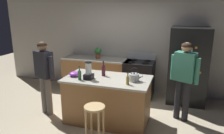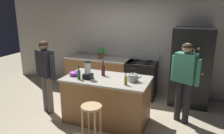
{
  "view_description": "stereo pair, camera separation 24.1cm",
  "coord_description": "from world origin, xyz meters",
  "px_view_note": "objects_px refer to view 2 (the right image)",
  "views": [
    {
      "loc": [
        1.35,
        -3.89,
        2.32
      ],
      "look_at": [
        0.0,
        0.3,
        1.09
      ],
      "focal_mm": 34.79,
      "sensor_mm": 36.0,
      "label": 1
    },
    {
      "loc": [
        1.58,
        -3.81,
        2.32
      ],
      "look_at": [
        0.0,
        0.3,
        1.09
      ],
      "focal_mm": 34.79,
      "sensor_mm": 36.0,
      "label": 2
    }
  ],
  "objects_px": {
    "refrigerator": "(191,67)",
    "tea_kettle": "(133,77)",
    "bar_stool": "(91,114)",
    "bottle_wine": "(103,70)",
    "stove_range": "(141,79)",
    "person_by_island_left": "(46,70)",
    "kitchen_island": "(107,100)",
    "blender_appliance": "(88,71)",
    "bottle_olive_oil": "(79,74)",
    "bottle_vinegar": "(126,80)",
    "person_by_sink_right": "(185,76)",
    "potted_plant": "(101,52)",
    "mixing_bowl": "(74,73)"
  },
  "relations": [
    {
      "from": "refrigerator",
      "to": "stove_range",
      "type": "distance_m",
      "value": 1.28
    },
    {
      "from": "bottle_olive_oil",
      "to": "mixing_bowl",
      "type": "distance_m",
      "value": 0.27
    },
    {
      "from": "person_by_island_left",
      "to": "potted_plant",
      "type": "distance_m",
      "value": 1.76
    },
    {
      "from": "blender_appliance",
      "to": "bottle_olive_oil",
      "type": "relative_size",
      "value": 1.28
    },
    {
      "from": "refrigerator",
      "to": "bottle_wine",
      "type": "xyz_separation_m",
      "value": [
        -1.68,
        -1.38,
        0.13
      ]
    },
    {
      "from": "blender_appliance",
      "to": "tea_kettle",
      "type": "xyz_separation_m",
      "value": [
        0.88,
        0.16,
        -0.07
      ]
    },
    {
      "from": "bar_stool",
      "to": "bottle_vinegar",
      "type": "relative_size",
      "value": 2.92
    },
    {
      "from": "tea_kettle",
      "to": "person_by_sink_right",
      "type": "bearing_deg",
      "value": 30.44
    },
    {
      "from": "refrigerator",
      "to": "tea_kettle",
      "type": "distance_m",
      "value": 1.81
    },
    {
      "from": "bottle_olive_oil",
      "to": "bottle_vinegar",
      "type": "relative_size",
      "value": 1.17
    },
    {
      "from": "person_by_sink_right",
      "to": "mixing_bowl",
      "type": "relative_size",
      "value": 7.66
    },
    {
      "from": "stove_range",
      "to": "potted_plant",
      "type": "distance_m",
      "value": 1.32
    },
    {
      "from": "bar_stool",
      "to": "potted_plant",
      "type": "relative_size",
      "value": 2.3
    },
    {
      "from": "bar_stool",
      "to": "blender_appliance",
      "type": "xyz_separation_m",
      "value": [
        -0.37,
        0.61,
        0.56
      ]
    },
    {
      "from": "person_by_island_left",
      "to": "person_by_sink_right",
      "type": "height_order",
      "value": "person_by_sink_right"
    },
    {
      "from": "potted_plant",
      "to": "mixing_bowl",
      "type": "bearing_deg",
      "value": -85.73
    },
    {
      "from": "person_by_sink_right",
      "to": "blender_appliance",
      "type": "relative_size",
      "value": 4.69
    },
    {
      "from": "blender_appliance",
      "to": "bottle_wine",
      "type": "xyz_separation_m",
      "value": [
        0.21,
        0.29,
        -0.03
      ]
    },
    {
      "from": "bar_stool",
      "to": "tea_kettle",
      "type": "distance_m",
      "value": 1.05
    },
    {
      "from": "kitchen_island",
      "to": "person_by_sink_right",
      "type": "relative_size",
      "value": 1.04
    },
    {
      "from": "bottle_wine",
      "to": "person_by_sink_right",
      "type": "bearing_deg",
      "value": 14.5
    },
    {
      "from": "mixing_bowl",
      "to": "bottle_olive_oil",
      "type": "bearing_deg",
      "value": -40.25
    },
    {
      "from": "bar_stool",
      "to": "tea_kettle",
      "type": "height_order",
      "value": "tea_kettle"
    },
    {
      "from": "person_by_island_left",
      "to": "mixing_bowl",
      "type": "distance_m",
      "value": 0.71
    },
    {
      "from": "person_by_island_left",
      "to": "stove_range",
      "type": "bearing_deg",
      "value": 42.85
    },
    {
      "from": "blender_appliance",
      "to": "tea_kettle",
      "type": "relative_size",
      "value": 1.28
    },
    {
      "from": "bar_stool",
      "to": "bottle_vinegar",
      "type": "bearing_deg",
      "value": 50.69
    },
    {
      "from": "person_by_sink_right",
      "to": "tea_kettle",
      "type": "xyz_separation_m",
      "value": [
        -0.92,
        -0.54,
        0.02
      ]
    },
    {
      "from": "potted_plant",
      "to": "blender_appliance",
      "type": "height_order",
      "value": "blender_appliance"
    },
    {
      "from": "potted_plant",
      "to": "bottle_wine",
      "type": "relative_size",
      "value": 0.95
    },
    {
      "from": "kitchen_island",
      "to": "person_by_island_left",
      "type": "height_order",
      "value": "person_by_island_left"
    },
    {
      "from": "bottle_olive_oil",
      "to": "bottle_vinegar",
      "type": "bearing_deg",
      "value": 1.48
    },
    {
      "from": "bar_stool",
      "to": "bottle_wine",
      "type": "bearing_deg",
      "value": 100.14
    },
    {
      "from": "kitchen_island",
      "to": "bottle_olive_oil",
      "type": "bearing_deg",
      "value": -150.86
    },
    {
      "from": "stove_range",
      "to": "person_by_island_left",
      "type": "bearing_deg",
      "value": -137.15
    },
    {
      "from": "stove_range",
      "to": "potted_plant",
      "type": "height_order",
      "value": "potted_plant"
    },
    {
      "from": "bottle_olive_oil",
      "to": "bottle_vinegar",
      "type": "height_order",
      "value": "bottle_olive_oil"
    },
    {
      "from": "bottle_vinegar",
      "to": "tea_kettle",
      "type": "relative_size",
      "value": 0.86
    },
    {
      "from": "mixing_bowl",
      "to": "stove_range",
      "type": "bearing_deg",
      "value": 57.28
    },
    {
      "from": "refrigerator",
      "to": "bar_stool",
      "type": "relative_size",
      "value": 2.7
    },
    {
      "from": "blender_appliance",
      "to": "mixing_bowl",
      "type": "xyz_separation_m",
      "value": [
        -0.35,
        0.07,
        -0.1
      ]
    },
    {
      "from": "person_by_sink_right",
      "to": "potted_plant",
      "type": "relative_size",
      "value": 5.51
    },
    {
      "from": "blender_appliance",
      "to": "bottle_wine",
      "type": "distance_m",
      "value": 0.36
    },
    {
      "from": "refrigerator",
      "to": "tea_kettle",
      "type": "height_order",
      "value": "refrigerator"
    },
    {
      "from": "person_by_island_left",
      "to": "bottle_wine",
      "type": "distance_m",
      "value": 1.29
    },
    {
      "from": "stove_range",
      "to": "person_by_island_left",
      "type": "height_order",
      "value": "person_by_island_left"
    },
    {
      "from": "refrigerator",
      "to": "tea_kettle",
      "type": "bearing_deg",
      "value": -123.78
    },
    {
      "from": "blender_appliance",
      "to": "person_by_island_left",
      "type": "bearing_deg",
      "value": 176.53
    },
    {
      "from": "blender_appliance",
      "to": "tea_kettle",
      "type": "bearing_deg",
      "value": 10.36
    },
    {
      "from": "bottle_olive_oil",
      "to": "kitchen_island",
      "type": "bearing_deg",
      "value": 29.14
    }
  ]
}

